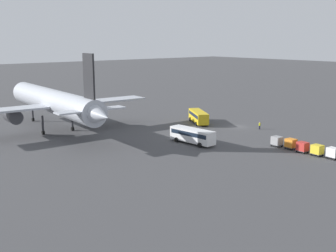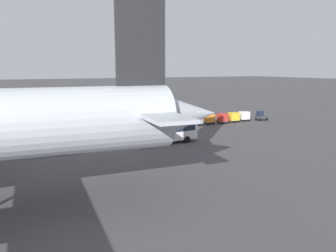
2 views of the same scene
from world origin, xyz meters
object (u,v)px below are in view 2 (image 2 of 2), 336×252
Objects in this scene: cargo_cart_grey at (198,120)px; cargo_cart_yellow at (234,117)px; shuttle_bus_near at (48,123)px; baggage_tug at (261,116)px; cargo_cart_red at (223,118)px; cargo_cart_orange at (209,118)px; shuttle_bus_far at (164,131)px; cargo_cart_white at (244,116)px; worker_person at (119,118)px.

cargo_cart_yellow is at bearing -179.65° from cargo_cart_grey.
shuttle_bus_near reaches higher than baggage_tug.
cargo_cart_grey is at bearing -1.26° from cargo_cart_red.
cargo_cart_red is at bearing -158.51° from shuttle_bus_near.
cargo_cart_orange is (5.86, -0.37, 0.00)m from cargo_cart_yellow.
cargo_cart_grey is (8.78, 0.05, 0.00)m from cargo_cart_yellow.
cargo_cart_grey is at bearing -142.95° from shuttle_bus_far.
shuttle_bus_near is at bearing -51.79° from shuttle_bus_far.
cargo_cart_white is (3.95, -0.79, 0.25)m from baggage_tug.
cargo_cart_yellow is 8.78m from cargo_cart_grey.
cargo_cart_orange is at bearing -3.65° from cargo_cart_yellow.
baggage_tug reaches higher than worker_person.
shuttle_bus_far is at bearing 41.69° from cargo_cart_grey.
cargo_cart_white is 2.94m from cargo_cart_yellow.
worker_person is 26.47m from cargo_cart_white.
baggage_tug reaches higher than cargo_cart_red.
cargo_cart_grey reaches higher than worker_person.
shuttle_bus_near is 43.17m from baggage_tug.
shuttle_bus_near reaches higher than worker_person.
shuttle_bus_far is at bearing 36.86° from cargo_cart_orange.
shuttle_bus_near is at bearing -9.63° from cargo_cart_grey.
cargo_cart_red is 1.00× the size of cargo_cart_grey.
cargo_cart_orange reaches higher than worker_person.
cargo_cart_white is (-24.36, 10.36, 0.32)m from worker_person.
cargo_cart_white is (-24.26, -11.52, -0.67)m from shuttle_bus_far.
cargo_cart_white is (-38.91, 4.27, -0.66)m from shuttle_bus_near.
cargo_cart_grey is at bearing 8.30° from cargo_cart_orange.
baggage_tug is 1.22× the size of cargo_cart_red.
cargo_cart_yellow is (-21.43, 10.65, 0.32)m from worker_person.
shuttle_bus_far is 21.48m from cargo_cart_red.
cargo_cart_grey is at bearing 0.35° from cargo_cart_yellow.
cargo_cart_white and cargo_cart_red have the same top height.
shuttle_bus_near is at bearing 3.60° from baggage_tug.
shuttle_bus_far reaches higher than cargo_cart_white.
cargo_cart_orange is (12.74, -0.87, 0.25)m from baggage_tug.
cargo_cart_white is at bearing -178.32° from cargo_cart_grey.
cargo_cart_orange is (8.78, -0.08, 0.00)m from cargo_cart_white.
cargo_cart_white is at bearing -0.95° from baggage_tug.
cargo_cart_white and cargo_cart_orange have the same top height.
shuttle_bus_near is 27.59m from cargo_cart_grey.
worker_person is at bearing -11.16° from baggage_tug.
shuttle_bus_near is 4.87× the size of cargo_cart_grey.
shuttle_bus_near is 4.87× the size of cargo_cart_red.
shuttle_bus_far is 16.82m from cargo_cart_grey.
shuttle_bus_far is 24.12m from cargo_cart_yellow.
cargo_cart_orange is at bearing -171.70° from cargo_cart_grey.
cargo_cart_white and cargo_cart_grey have the same top height.
cargo_cart_yellow is (2.93, 0.29, 0.00)m from cargo_cart_white.
cargo_cart_red and cargo_cart_grey have the same top height.
shuttle_bus_near is at bearing -6.26° from cargo_cart_white.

